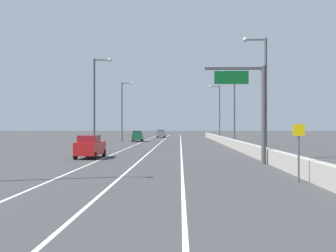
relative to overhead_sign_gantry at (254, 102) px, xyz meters
name	(u,v)px	position (x,y,z in m)	size (l,w,h in m)	color
ground_plane	(172,143)	(-7.01, 37.76, -4.73)	(320.00, 320.00, 0.00)	#38383A
lane_stripe_left	(134,145)	(-12.51, 28.76, -4.73)	(0.16, 130.00, 0.00)	silver
lane_stripe_center	(158,145)	(-9.01, 28.76, -4.73)	(0.16, 130.00, 0.00)	silver
lane_stripe_right	(181,145)	(-5.51, 28.76, -4.73)	(0.16, 130.00, 0.00)	silver
jersey_barrier_right	(243,147)	(1.34, 13.76, -4.18)	(0.60, 120.00, 1.10)	#9E998E
overhead_sign_gantry	(254,102)	(0.00, 0.00, 0.00)	(4.68, 0.36, 7.50)	#47474C
speed_advisory_sign	(299,148)	(0.44, -9.82, -2.96)	(0.60, 0.11, 3.00)	#4C4C51
lamp_post_right_second	(263,89)	(1.63, 4.59, 1.38)	(2.14, 0.44, 10.70)	#4C4C51
lamp_post_right_third	(233,103)	(1.74, 25.29, 1.38)	(2.14, 0.44, 10.70)	#4C4C51
lamp_post_right_fourth	(218,109)	(1.75, 46.00, 1.38)	(2.14, 0.44, 10.70)	#4C4C51
lamp_post_left_mid	(96,98)	(-15.28, 14.73, 1.38)	(2.14, 0.44, 10.70)	#4C4C51
lamp_post_left_far	(123,108)	(-15.78, 39.57, 1.38)	(2.14, 0.44, 10.70)	#4C4C51
car_gray_0	(161,134)	(-10.39, 66.71, -3.75)	(1.97, 4.36, 1.97)	slate
car_green_1	(138,136)	(-13.59, 43.03, -3.73)	(1.92, 4.80, 2.00)	#196033
car_red_2	(90,147)	(-13.73, 4.90, -3.70)	(2.06, 4.42, 2.07)	red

